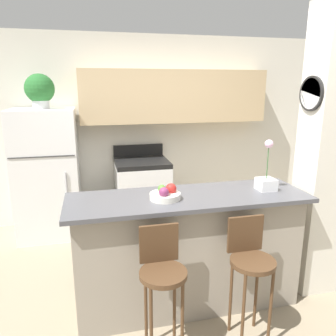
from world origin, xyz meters
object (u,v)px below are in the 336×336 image
fruit_bowl (166,194)px  trash_bin (99,222)px  potted_plant_on_fridge (40,90)px  bar_stool_right (250,263)px  bar_stool_left (162,274)px  orchid_vase (266,179)px  stove_range (142,192)px  refrigerator (48,174)px

fruit_bowl → trash_bin: bearing=108.1°
potted_plant_on_fridge → bar_stool_right: bearing=-53.7°
bar_stool_left → orchid_vase: 1.22m
bar_stool_left → stove_range: bearing=84.6°
bar_stool_right → trash_bin: bar_stool_right is taller
orchid_vase → bar_stool_left: bearing=-155.2°
stove_range → bar_stool_right: 2.31m
refrigerator → bar_stool_left: size_ratio=1.71×
bar_stool_left → trash_bin: bearing=100.8°
refrigerator → bar_stool_left: 2.45m
potted_plant_on_fridge → fruit_bowl: potted_plant_on_fridge is taller
stove_range → bar_stool_left: (-0.22, -2.26, 0.16)m
potted_plant_on_fridge → fruit_bowl: size_ratio=1.66×
stove_range → bar_stool_left: bearing=-95.4°
bar_stool_right → potted_plant_on_fridge: bearing=126.3°
stove_range → potted_plant_on_fridge: (-1.20, -0.03, 1.37)m
bar_stool_right → fruit_bowl: size_ratio=3.86×
potted_plant_on_fridge → fruit_bowl: 2.25m
potted_plant_on_fridge → orchid_vase: (2.00, -1.77, -0.73)m
fruit_bowl → bar_stool_left: bearing=-106.0°
stove_range → orchid_vase: (0.80, -1.79, 0.64)m
stove_range → fruit_bowl: fruit_bowl is taller
refrigerator → bar_stool_right: bearing=-53.7°
refrigerator → trash_bin: bearing=-21.8°
fruit_bowl → trash_bin: (-0.51, 1.56, -0.86)m
stove_range → orchid_vase: bearing=-65.8°
potted_plant_on_fridge → bar_stool_left: bearing=-66.3°
refrigerator → trash_bin: (0.60, -0.24, -0.61)m
refrigerator → stove_range: (1.20, 0.03, -0.34)m
fruit_bowl → orchid_vase: bearing=2.1°
fruit_bowl → bar_stool_right: bearing=-39.4°
refrigerator → orchid_vase: 2.68m
trash_bin → orchid_vase: bearing=-47.4°
orchid_vase → trash_bin: (-1.40, 1.53, -0.91)m
orchid_vase → bar_stool_right: bearing=-127.3°
bar_stool_right → trash_bin: 2.29m
stove_range → bar_stool_right: bearing=-78.9°
bar_stool_left → fruit_bowl: 0.62m
bar_stool_right → fruit_bowl: bearing=140.6°
stove_range → fruit_bowl: size_ratio=4.38×
refrigerator → bar_stool_left: refrigerator is taller
fruit_bowl → trash_bin: 1.85m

